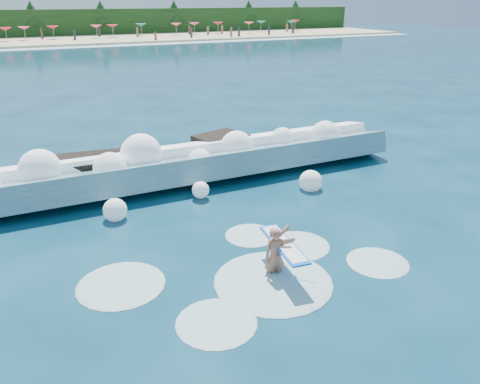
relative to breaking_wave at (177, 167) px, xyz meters
The scene contains 11 objects.
ground 6.99m from the breaking_wave, 98.44° to the right, with size 200.00×200.00×0.00m, color #072D3F.
beach 71.11m from the breaking_wave, 90.82° to the left, with size 140.00×20.00×0.40m, color tan.
wet_band 60.12m from the breaking_wave, 90.98° to the left, with size 140.00×5.00×0.08m, color silver.
treeline 81.14m from the breaking_wave, 90.72° to the left, with size 140.00×4.00×5.00m, color black.
breaking_wave is the anchor object (origin of this frame).
rock_cluster 1.03m from the breaking_wave, 122.52° to the left, with size 8.30×3.46×1.47m.
surfer_with_board 7.89m from the breaking_wave, 89.16° to the right, with size 1.01×2.86×1.65m.
wave_spray 0.58m from the breaking_wave, 130.28° to the right, with size 14.91×4.65×2.18m.
surf_foam 7.76m from the breaking_wave, 94.23° to the right, with size 8.76×5.23×0.16m.
beach_umbrellas 73.02m from the breaking_wave, 90.94° to the left, with size 111.71×6.64×0.50m.
beachgoers 70.10m from the breaking_wave, 81.80° to the left, with size 106.45×13.61×1.94m.
Camera 1 is at (-4.45, -10.25, 6.85)m, focal length 35.00 mm.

